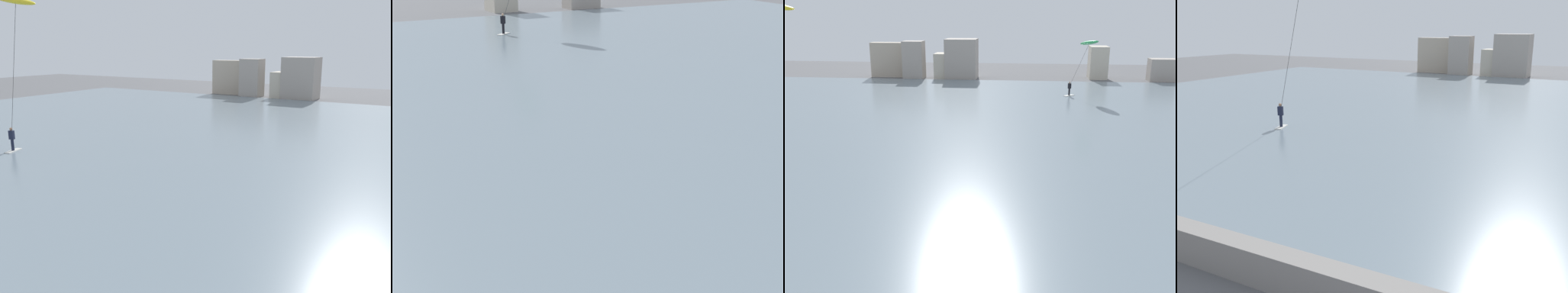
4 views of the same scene
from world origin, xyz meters
TOP-DOWN VIEW (x-y plane):
  - water_bay at (0.00, 31.28)m, footprint 84.00×52.00m
  - far_shore_buildings at (-6.10, 59.73)m, footprint 44.04×5.33m
  - kitesurfer_green at (8.25, 46.29)m, footprint 3.76×3.79m

SIDE VIEW (x-z plane):
  - water_bay at x=0.00m, z-range 0.00..0.10m
  - far_shore_buildings at x=-6.10m, z-range -0.41..5.29m
  - kitesurfer_green at x=8.25m, z-range 2.46..8.94m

